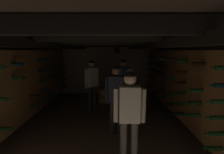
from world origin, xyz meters
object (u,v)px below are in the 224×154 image
Objects in this scene: wine_crate_stack at (105,96)px; person_guest_mid_right at (129,91)px; person_guest_near_right at (129,111)px; person_guest_far_right at (123,80)px; person_guest_far_left at (92,81)px; person_host_center at (116,93)px; display_bottle at (105,85)px.

person_guest_mid_right is (0.74, -1.61, 0.63)m from wine_crate_stack.
wine_crate_stack is at bearing 99.26° from person_guest_near_right.
person_guest_near_right is 2.54m from person_guest_far_right.
person_guest_far_right reaches higher than person_guest_far_left.
person_host_center reaches higher than person_guest_mid_right.
display_bottle is 0.93m from person_guest_far_left.
person_host_center is at bearing -62.43° from person_guest_far_left.
person_guest_far_left is (-0.41, -0.80, 0.75)m from wine_crate_stack.
person_guest_far_right is (1.04, -0.04, 0.02)m from person_guest_far_left.
display_bottle is at bearing -86.50° from wine_crate_stack.
person_guest_far_right is at bearing 88.22° from person_guest_near_right.
person_guest_far_right is (0.28, 1.43, 0.04)m from person_host_center.
display_bottle is at bearing 127.62° from person_guest_far_right.
person_host_center is at bearing 100.05° from person_guest_near_right.
person_guest_far_left is at bearing 110.47° from person_guest_near_right.
person_host_center is at bearing -81.13° from wine_crate_stack.
person_guest_near_right is (0.20, -1.11, 0.01)m from person_host_center.
display_bottle is at bearing 99.30° from person_guest_near_right.
person_guest_mid_right is at bearing 59.00° from person_host_center.
wine_crate_stack is 2.40m from person_host_center.
wine_crate_stack is 1.17m from person_guest_far_left.
person_guest_near_right reaches higher than display_bottle.
person_guest_far_left reaches higher than display_bottle.
display_bottle is at bearing 115.11° from person_guest_mid_right.
display_bottle is at bearing 62.03° from person_guest_far_left.
wine_crate_stack is at bearing 98.87° from person_host_center.
person_guest_near_right is 0.99× the size of person_guest_far_left.
display_bottle is 1.08m from person_guest_far_right.
person_guest_mid_right is 1.42m from person_guest_far_left.
person_guest_near_right is at bearing -96.33° from person_guest_mid_right.
wine_crate_stack is at bearing 93.50° from display_bottle.
person_guest_near_right is 1.78m from person_guest_mid_right.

